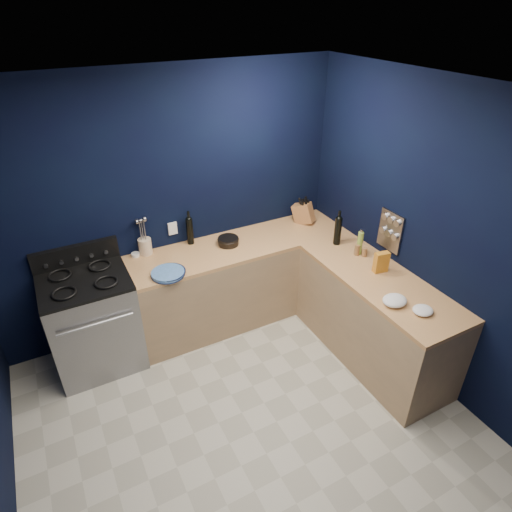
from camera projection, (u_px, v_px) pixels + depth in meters
floor at (254, 433)px, 3.55m from camera, size 3.50×3.50×0.02m
ceiling at (252, 102)px, 2.19m from camera, size 3.50×3.50×0.02m
wall_back at (170, 207)px, 4.20m from camera, size 3.50×0.02×2.60m
wall_right at (442, 245)px, 3.57m from camera, size 0.02×3.50×2.60m
cab_back at (241, 281)px, 4.64m from camera, size 2.30×0.63×0.86m
top_back at (240, 245)px, 4.41m from camera, size 2.30×0.63×0.04m
cab_right at (373, 319)px, 4.11m from camera, size 0.63×1.67×0.86m
top_right at (380, 280)px, 3.87m from camera, size 0.63×1.67×0.04m
gas_range at (94, 323)px, 4.01m from camera, size 0.76×0.66×0.92m
oven_door at (101, 345)px, 3.77m from camera, size 0.59×0.02×0.42m
cooktop at (83, 281)px, 3.76m from camera, size 0.76×0.66×0.03m
backguard at (76, 255)px, 3.93m from camera, size 0.76×0.06×0.20m
spice_panel at (390, 231)px, 4.04m from camera, size 0.02×0.28×0.38m
wall_outlet at (173, 228)px, 4.29m from camera, size 0.09×0.02×0.13m
plate_stack at (168, 274)px, 3.89m from camera, size 0.35×0.35×0.04m
ramekin at (136, 255)px, 4.18m from camera, size 0.11×0.11×0.03m
utensil_crock at (145, 246)px, 4.19m from camera, size 0.16×0.16×0.16m
wine_bottle_back at (190, 231)px, 4.33m from camera, size 0.09×0.09×0.28m
lemon_basket at (228, 241)px, 4.36m from camera, size 0.23×0.23×0.08m
knife_block at (303, 213)px, 4.75m from camera, size 0.24×0.28×0.27m
wine_bottle_right at (338, 231)px, 4.32m from camera, size 0.08×0.08×0.29m
oil_bottle at (360, 243)px, 4.17m from camera, size 0.06×0.06×0.23m
spice_jar_near at (357, 250)px, 4.18m from camera, size 0.05×0.05×0.11m
spice_jar_far at (365, 252)px, 4.16m from camera, size 0.05×0.05×0.09m
crouton_bag at (381, 262)px, 3.91m from camera, size 0.14×0.08×0.20m
towel_front at (395, 300)px, 3.52m from camera, size 0.22×0.19×0.07m
towel_end at (423, 310)px, 3.43m from camera, size 0.21×0.20×0.05m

